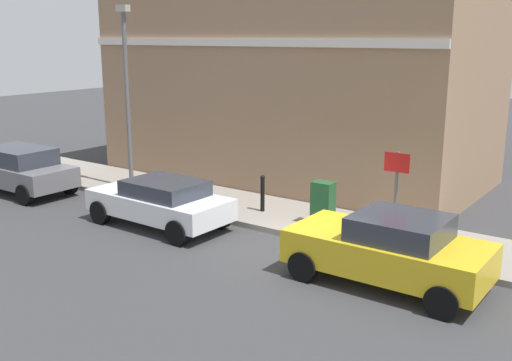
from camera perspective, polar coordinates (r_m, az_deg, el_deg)
name	(u,v)px	position (r m, az deg, el deg)	size (l,w,h in m)	color
ground	(308,251)	(14.21, 4.97, -6.74)	(80.00, 80.00, 0.00)	#38383A
sidewalk	(175,193)	(19.09, -7.74, -1.23)	(2.69, 30.00, 0.15)	gray
corner_building	(297,57)	(21.15, 3.98, 11.70)	(6.67, 12.77, 8.45)	#937256
car_yellow	(390,249)	(12.38, 12.71, -6.40)	(1.97, 4.02, 1.49)	gold
car_white	(161,201)	(15.93, -9.14, -1.98)	(1.91, 4.01, 1.29)	silver
car_grey	(17,169)	(20.75, -22.00, 1.07)	(1.83, 4.42, 1.48)	slate
utility_cabinet	(323,205)	(15.53, 6.44, -2.35)	(0.46, 0.61, 1.15)	#1E4C28
bollard_near_cabinet	(263,192)	(16.62, 0.63, -1.10)	(0.14, 0.14, 1.04)	black
street_sign	(396,186)	(13.79, 13.29, -0.49)	(0.08, 0.60, 2.30)	#59595B
lamppost	(127,90)	(19.23, -12.27, 8.48)	(0.20, 0.44, 5.72)	#59595B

